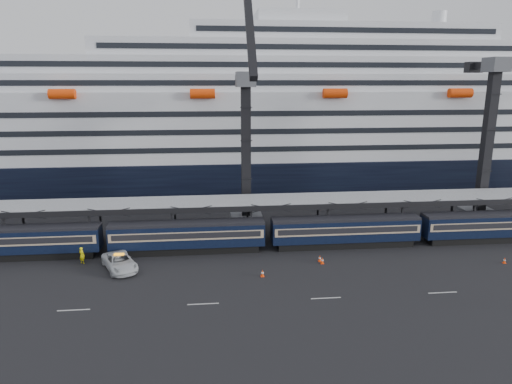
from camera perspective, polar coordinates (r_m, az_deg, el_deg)
The scene contains 13 objects.
ground at distance 54.77m, azimuth 22.20°, elevation -9.64°, with size 260.00×260.00×0.00m, color black.
train at distance 60.71m, azimuth 14.13°, elevation -4.53°, with size 133.05×3.00×4.05m.
canopy at distance 65.13m, azimuth 16.96°, elevation -0.69°, with size 130.00×6.25×5.53m.
cruise_ship at distance 93.61m, azimuth 9.13°, elevation 8.34°, with size 214.09×28.84×34.00m.
crane_dark_near at distance 63.53m, azimuth -1.24°, elevation 5.69°, with size 4.50×17.75×35.08m.
crane_dark_mid at distance 73.90m, azimuth 27.19°, elevation 6.44°, with size 4.50×18.24×39.64m.
pickup_truck at distance 54.27m, azimuth -16.68°, elevation -8.40°, with size 2.90×6.29×1.75m, color silver.
worker at distance 57.31m, azimuth -20.94°, elevation -7.40°, with size 0.73×0.48×2.01m, color #FBEF0D.
traffic_cone_a at distance 55.26m, azimuth -17.88°, elevation -8.69°, with size 0.34×0.34×0.67m.
traffic_cone_b at distance 50.44m, azimuth 0.81°, elevation -10.09°, with size 0.41×0.41×0.82m.
traffic_cone_c at distance 54.33m, azimuth 8.29°, elevation -8.45°, with size 0.41×0.41×0.81m.
traffic_cone_d at distance 54.94m, azimuth 7.98°, elevation -8.21°, with size 0.38×0.38×0.77m.
traffic_cone_e at distance 61.28m, azimuth 28.63°, elevation -7.51°, with size 0.35×0.35×0.71m.
Camera 1 is at (-24.97, -44.14, 20.69)m, focal length 32.00 mm.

